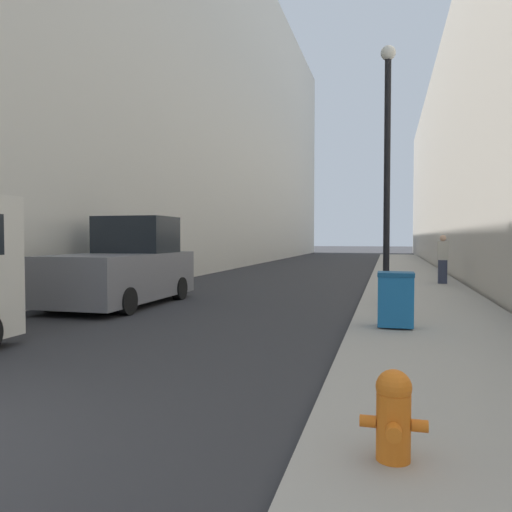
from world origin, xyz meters
The scene contains 7 objects.
sidewalk_right centered at (5.29, 18.00, 0.06)m, with size 3.29×60.00×0.12m.
building_left_glass centered at (-10.09, 26.00, 10.08)m, with size 12.00×60.00×20.17m.
fire_hydrant centered at (4.39, 1.22, 0.48)m, with size 0.49×0.38×0.68m.
trash_bin centered at (4.48, 6.89, 0.65)m, with size 0.65×0.59×1.02m.
lamppost centered at (4.30, 10.13, 3.53)m, with size 0.36×0.36×6.32m.
pickup_truck centered at (-2.42, 9.30, 0.97)m, with size 2.22×4.81×2.35m.
pedestrian_on_sidewalk centered at (6.24, 16.40, 1.00)m, with size 0.35×0.23×1.74m.
Camera 1 is at (4.33, -2.56, 1.78)m, focal length 35.00 mm.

